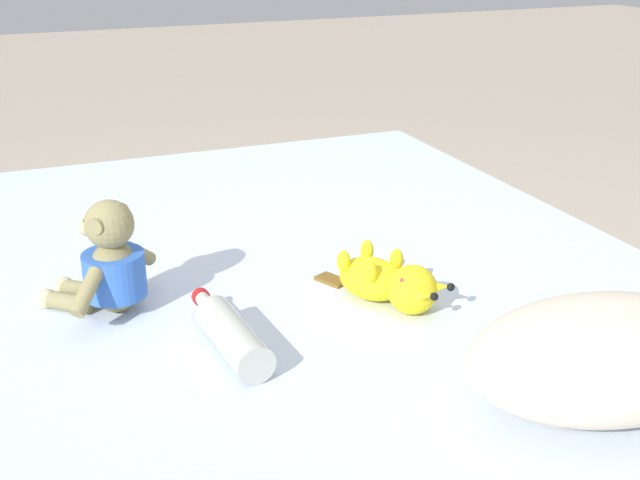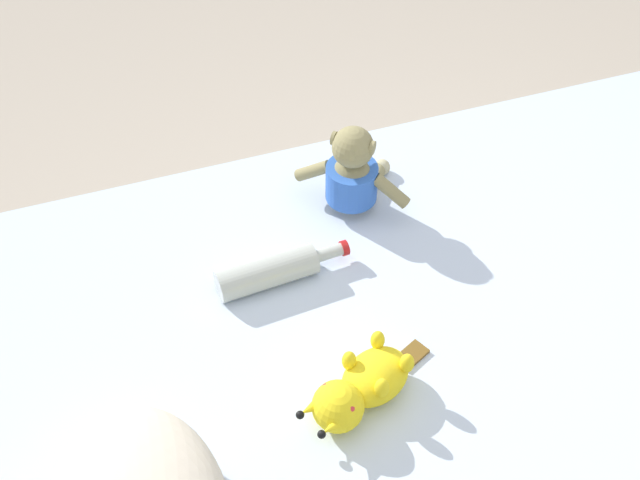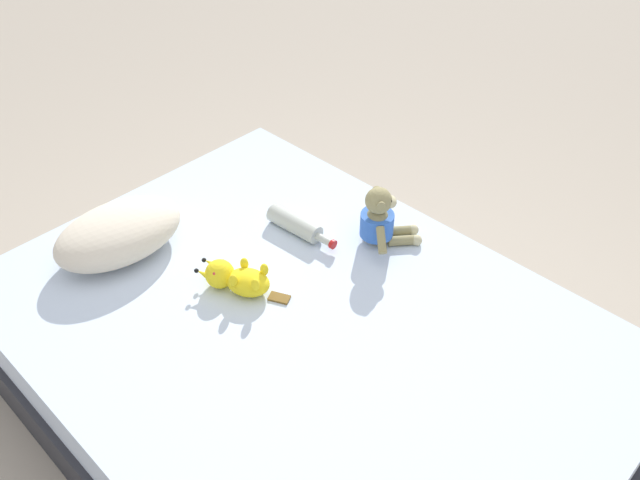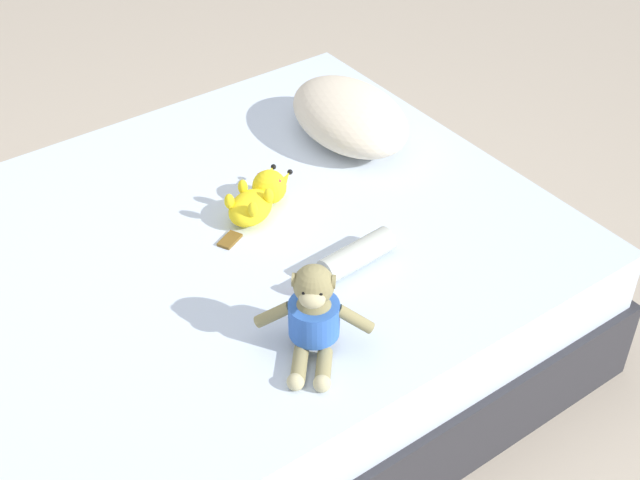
# 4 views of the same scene
# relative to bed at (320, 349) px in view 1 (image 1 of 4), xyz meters

# --- Properties ---
(ground_plane) EXTENTS (16.00, 16.00, 0.00)m
(ground_plane) POSITION_rel_bed_xyz_m (0.00, 0.00, -0.23)
(ground_plane) COLOR #B7A893
(bed) EXTENTS (1.50, 2.06, 0.46)m
(bed) POSITION_rel_bed_xyz_m (0.00, 0.00, 0.00)
(bed) COLOR #2D2D33
(bed) RESTS_ON ground_plane
(pillow) EXTENTS (0.49, 0.34, 0.17)m
(pillow) POSITION_rel_bed_xyz_m (-0.20, 0.70, 0.32)
(pillow) COLOR beige
(pillow) RESTS_ON bed
(plush_monkey) EXTENTS (0.25, 0.26, 0.24)m
(plush_monkey) POSITION_rel_bed_xyz_m (0.48, 0.07, 0.33)
(plush_monkey) COLOR #8E8456
(plush_monkey) RESTS_ON bed
(plush_yellow_creature) EXTENTS (0.20, 0.32, 0.10)m
(plush_yellow_creature) POSITION_rel_bed_xyz_m (-0.05, 0.26, 0.28)
(plush_yellow_creature) COLOR yellow
(plush_yellow_creature) RESTS_ON bed
(glass_bottle) EXTENTS (0.09, 0.30, 0.07)m
(glass_bottle) POSITION_rel_bed_xyz_m (0.31, 0.33, 0.27)
(glass_bottle) COLOR #B7BCB2
(glass_bottle) RESTS_ON bed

